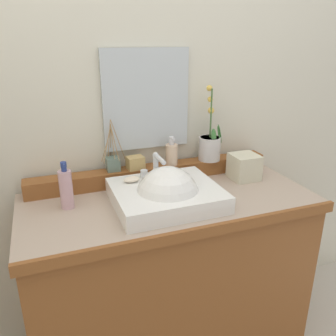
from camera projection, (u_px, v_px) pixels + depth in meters
The scene contains 12 objects.
wall_back at pixel (142, 105), 1.74m from camera, with size 3.02×0.20×2.44m, color beige.
vanity_cabinet at pixel (170, 280), 1.68m from camera, with size 1.27×0.57×0.88m.
back_ledge at pixel (154, 173), 1.71m from camera, with size 1.20×0.09×0.07m, color brown.
sink_basin at pixel (167, 197), 1.46m from camera, with size 0.44×0.38×0.29m.
soap_bar at pixel (131, 179), 1.50m from camera, with size 0.07×0.04×0.02m, color beige.
potted_plant at pixel (210, 145), 1.75m from camera, with size 0.12×0.11×0.37m.
soap_dispenser at pixel (172, 154), 1.69m from camera, with size 0.06×0.06×0.14m.
reed_diffuser at pixel (113, 163), 1.62m from camera, with size 0.11×0.10×0.24m.
trinket_box at pixel (135, 163), 1.64m from camera, with size 0.08×0.06×0.06m, color tan.
lotion_bottle at pixel (66, 189), 1.41m from camera, with size 0.05×0.06×0.20m.
tissue_box at pixel (244, 167), 1.71m from camera, with size 0.13×0.13×0.12m, color beige.
mirror at pixel (146, 100), 1.62m from camera, with size 0.41×0.02×0.46m, color silver.
Camera 1 is at (-0.49, -1.29, 1.54)m, focal length 37.25 mm.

